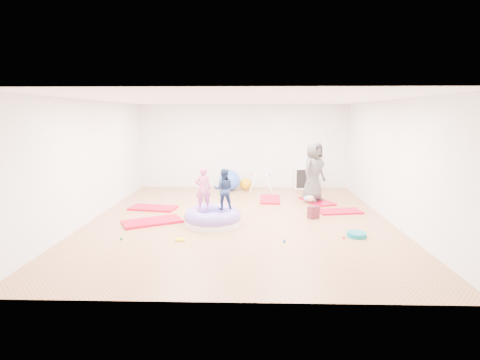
{
  "coord_description": "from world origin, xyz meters",
  "views": [
    {
      "loc": [
        0.25,
        -8.61,
        2.47
      ],
      "look_at": [
        0.0,
        0.3,
        0.9
      ],
      "focal_mm": 28.0,
      "sensor_mm": 36.0,
      "label": 1
    }
  ],
  "objects": [
    {
      "name": "adult_caregiver",
      "position": [
        2.04,
        1.85,
        0.89
      ],
      "size": [
        0.96,
        0.96,
        1.68
      ],
      "primitive_type": "imported",
      "rotation": [
        0.0,
        0.0,
        0.79
      ],
      "color": "#494949",
      "rests_on": "gym_mat_rear_right"
    },
    {
      "name": "exercise_ball_blue",
      "position": [
        -0.43,
        3.42,
        0.34
      ],
      "size": [
        0.68,
        0.68,
        0.68
      ],
      "primitive_type": "sphere",
      "color": "blue",
      "rests_on": "ground"
    },
    {
      "name": "cube_shelf",
      "position": [
        2.09,
        3.79,
        0.36
      ],
      "size": [
        0.72,
        0.35,
        0.72
      ],
      "color": "white",
      "rests_on": "ground"
    },
    {
      "name": "gym_mat_center_back",
      "position": [
        0.83,
        2.05,
        0.02
      ],
      "size": [
        0.62,
        1.15,
        0.05
      ],
      "primitive_type": "cube",
      "rotation": [
        0.0,
        0.0,
        1.52
      ],
      "color": "#CA002F",
      "rests_on": "ground"
    },
    {
      "name": "child_navy",
      "position": [
        -0.35,
        -0.32,
        0.84
      ],
      "size": [
        0.46,
        0.36,
        0.94
      ],
      "primitive_type": "imported",
      "rotation": [
        0.0,
        0.0,
        3.14
      ],
      "color": "navy",
      "rests_on": "inflatable_cushion"
    },
    {
      "name": "infant",
      "position": [
        1.93,
        1.66,
        0.16
      ],
      "size": [
        0.36,
        0.36,
        0.21
      ],
      "color": "#98C0E9",
      "rests_on": "gym_mat_rear_right"
    },
    {
      "name": "infant_play_gym",
      "position": [
        0.59,
        3.32,
        0.38
      ],
      "size": [
        0.74,
        0.7,
        0.57
      ],
      "rotation": [
        0.0,
        0.0,
        0.11
      ],
      "color": "white",
      "rests_on": "ground"
    },
    {
      "name": "inflatable_cushion",
      "position": [
        -0.59,
        -0.44,
        0.16
      ],
      "size": [
        1.29,
        1.29,
        0.41
      ],
      "rotation": [
        0.0,
        0.0,
        -0.23
      ],
      "color": "white",
      "rests_on": "ground"
    },
    {
      "name": "gym_mat_mid_left",
      "position": [
        -2.32,
        0.94,
        0.03
      ],
      "size": [
        1.3,
        0.8,
        0.05
      ],
      "primitive_type": "cube",
      "rotation": [
        0.0,
        0.0,
        -0.17
      ],
      "color": "#CA002F",
      "rests_on": "ground"
    },
    {
      "name": "ball_pit_balls",
      "position": [
        -0.26,
        -0.29,
        0.03
      ],
      "size": [
        4.68,
        3.18,
        0.06
      ],
      "color": "#EA2A3C",
      "rests_on": "ground"
    },
    {
      "name": "child_pink",
      "position": [
        -0.82,
        -0.37,
        0.87
      ],
      "size": [
        0.4,
        0.31,
        0.99
      ],
      "primitive_type": "imported",
      "rotation": [
        0.0,
        0.0,
        3.37
      ],
      "color": "#CE5992",
      "rests_on": "inflatable_cushion"
    },
    {
      "name": "balance_disc",
      "position": [
        2.43,
        -1.21,
        0.04
      ],
      "size": [
        0.4,
        0.4,
        0.09
      ],
      "primitive_type": "cylinder",
      "color": "#086F82",
      "rests_on": "ground"
    },
    {
      "name": "gym_mat_front_left",
      "position": [
        -2.01,
        -0.34,
        0.03
      ],
      "size": [
        1.47,
        1.2,
        0.05
      ],
      "primitive_type": "cube",
      "rotation": [
        0.0,
        0.0,
        0.49
      ],
      "color": "#CA002F",
      "rests_on": "ground"
    },
    {
      "name": "yellow_toy",
      "position": [
        -1.15,
        -1.53,
        0.02
      ],
      "size": [
        0.21,
        0.21,
        0.03
      ],
      "primitive_type": "cylinder",
      "color": "#D7CF03",
      "rests_on": "ground"
    },
    {
      "name": "gym_mat_rear_right",
      "position": [
        2.16,
        1.85,
        0.02
      ],
      "size": [
        0.93,
        1.27,
        0.05
      ],
      "primitive_type": "cube",
      "rotation": [
        0.0,
        0.0,
        1.93
      ],
      "color": "#CA002F",
      "rests_on": "ground"
    },
    {
      "name": "room",
      "position": [
        0.0,
        0.0,
        1.4
      ],
      "size": [
        7.01,
        8.01,
        2.81
      ],
      "color": "#CD7951",
      "rests_on": "ground"
    },
    {
      "name": "gym_mat_right",
      "position": [
        2.54,
        0.73,
        0.02
      ],
      "size": [
        1.17,
        0.73,
        0.05
      ],
      "primitive_type": "cube",
      "rotation": [
        0.0,
        0.0,
        0.17
      ],
      "color": "#CA002F",
      "rests_on": "ground"
    },
    {
      "name": "exercise_ball_orange",
      "position": [
        0.1,
        3.5,
        0.2
      ],
      "size": [
        0.39,
        0.39,
        0.39
      ],
      "primitive_type": "sphere",
      "color": "orange",
      "rests_on": "ground"
    },
    {
      "name": "backpack",
      "position": [
        1.77,
        0.14,
        0.15
      ],
      "size": [
        0.31,
        0.28,
        0.3
      ],
      "primitive_type": "cube",
      "rotation": [
        0.0,
        0.0,
        0.59
      ],
      "color": "maroon",
      "rests_on": "ground"
    }
  ]
}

